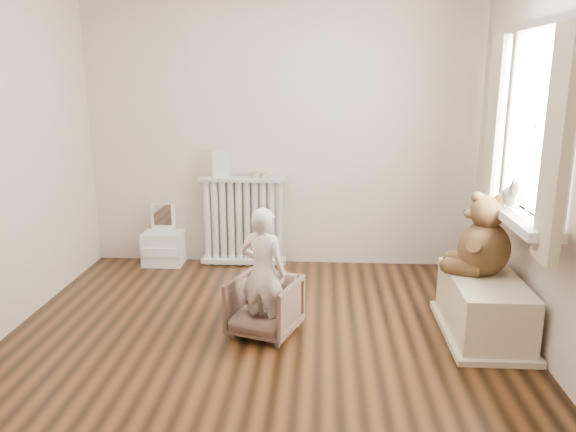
# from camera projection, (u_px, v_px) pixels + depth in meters

# --- Properties ---
(floor) EXTENTS (3.60, 3.60, 0.01)m
(floor) POSITION_uv_depth(u_px,v_px,m) (261.00, 349.00, 3.73)
(floor) COLOR black
(floor) RESTS_ON ground
(back_wall) EXTENTS (3.60, 0.02, 2.60)m
(back_wall) POSITION_uv_depth(u_px,v_px,m) (281.00, 127.00, 5.15)
(back_wall) COLOR beige
(back_wall) RESTS_ON ground
(front_wall) EXTENTS (3.60, 0.02, 2.60)m
(front_wall) POSITION_uv_depth(u_px,v_px,m) (191.00, 238.00, 1.67)
(front_wall) COLOR beige
(front_wall) RESTS_ON ground
(right_wall) EXTENTS (0.02, 3.60, 2.60)m
(right_wall) POSITION_uv_depth(u_px,v_px,m) (563.00, 157.00, 3.30)
(right_wall) COLOR beige
(right_wall) RESTS_ON ground
(window) EXTENTS (0.03, 0.90, 1.10)m
(window) POSITION_uv_depth(u_px,v_px,m) (540.00, 126.00, 3.56)
(window) COLOR white
(window) RESTS_ON right_wall
(window_sill) EXTENTS (0.22, 1.10, 0.06)m
(window_sill) POSITION_uv_depth(u_px,v_px,m) (516.00, 215.00, 3.70)
(window_sill) COLOR silver
(window_sill) RESTS_ON right_wall
(curtain_left) EXTENTS (0.06, 0.26, 1.30)m
(curtain_left) POSITION_uv_depth(u_px,v_px,m) (557.00, 147.00, 3.03)
(curtain_left) COLOR #B6AB8A
(curtain_left) RESTS_ON right_wall
(curtain_right) EXTENTS (0.06, 0.26, 1.30)m
(curtain_right) POSITION_uv_depth(u_px,v_px,m) (495.00, 128.00, 4.13)
(curtain_right) COLOR #B6AB8A
(curtain_right) RESTS_ON right_wall
(radiator) EXTENTS (0.80, 0.15, 0.85)m
(radiator) POSITION_uv_depth(u_px,v_px,m) (243.00, 225.00, 5.28)
(radiator) COLOR silver
(radiator) RESTS_ON floor
(paper_doll) EXTENTS (0.15, 0.01, 0.26)m
(paper_doll) POSITION_uv_depth(u_px,v_px,m) (221.00, 164.00, 5.15)
(paper_doll) COLOR beige
(paper_doll) RESTS_ON radiator
(tin_a) EXTENTS (0.09, 0.09, 0.05)m
(tin_a) POSITION_uv_depth(u_px,v_px,m) (255.00, 175.00, 5.15)
(tin_a) COLOR #A59E8C
(tin_a) RESTS_ON radiator
(tin_b) EXTENTS (0.08, 0.08, 0.05)m
(tin_b) POSITION_uv_depth(u_px,v_px,m) (263.00, 175.00, 5.15)
(tin_b) COLOR #A59E8C
(tin_b) RESTS_ON radiator
(toy_vanity) EXTENTS (0.37, 0.26, 0.58)m
(toy_vanity) POSITION_uv_depth(u_px,v_px,m) (163.00, 236.00, 5.32)
(toy_vanity) COLOR silver
(toy_vanity) RESTS_ON floor
(armchair) EXTENTS (0.56, 0.57, 0.41)m
(armchair) POSITION_uv_depth(u_px,v_px,m) (264.00, 306.00, 3.90)
(armchair) COLOR brown
(armchair) RESTS_ON floor
(child) EXTENTS (0.38, 0.31, 0.90)m
(child) POSITION_uv_depth(u_px,v_px,m) (263.00, 272.00, 3.79)
(child) COLOR silver
(child) RESTS_ON armchair
(toy_bench) EXTENTS (0.47, 0.88, 0.42)m
(toy_bench) POSITION_uv_depth(u_px,v_px,m) (484.00, 307.00, 3.89)
(toy_bench) COLOR beige
(toy_bench) RESTS_ON floor
(teddy_bear) EXTENTS (0.56, 0.49, 0.57)m
(teddy_bear) POSITION_uv_depth(u_px,v_px,m) (485.00, 239.00, 3.87)
(teddy_bear) COLOR #3D2714
(teddy_bear) RESTS_ON toy_bench
(plush_cat) EXTENTS (0.17, 0.26, 0.21)m
(plush_cat) POSITION_uv_depth(u_px,v_px,m) (513.00, 193.00, 3.75)
(plush_cat) COLOR slate
(plush_cat) RESTS_ON window_sill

